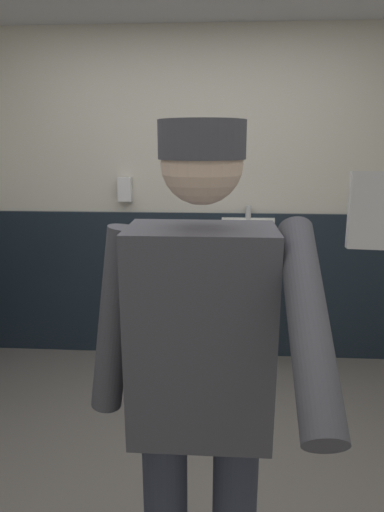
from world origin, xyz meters
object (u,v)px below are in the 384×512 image
person (200,382)px  cell_phone (371,211)px  urinal_solo (247,269)px  soap_dispenser (125,189)px

person → cell_phone: person is taller
urinal_solo → person: 2.07m
person → urinal_solo: bearing=82.6°
person → soap_dispenser: person is taller
cell_phone → soap_dispenser: size_ratio=0.61×
person → cell_phone: bearing=-62.4°
cell_phone → soap_dispenser: bearing=115.4°
cell_phone → urinal_solo: bearing=95.9°
urinal_solo → person: bearing=-97.4°
urinal_solo → soap_dispenser: soap_dispenser is taller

